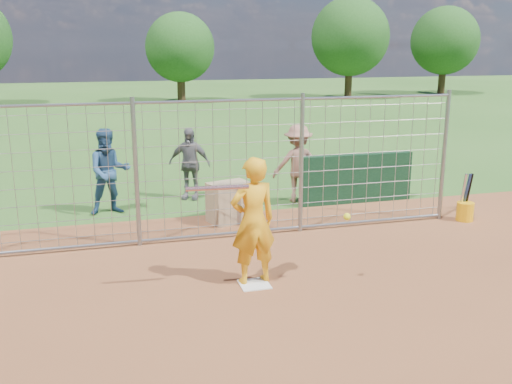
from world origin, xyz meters
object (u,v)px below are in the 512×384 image
object	(u,v)px
batter	(253,221)
bystander_a	(109,172)
bystander_b	(189,164)
equipment_bin	(230,202)
bucket_with_bats	(465,209)
bystander_c	(298,164)

from	to	relation	value
batter	bystander_a	world-z (taller)	batter
batter	bystander_b	size ratio (longest dim) A/B	1.16
batter	equipment_bin	distance (m)	3.10
equipment_bin	bucket_with_bats	xyz separation A→B (m)	(4.58, -1.19, -0.15)
batter	equipment_bin	size ratio (longest dim) A/B	2.38
equipment_bin	bucket_with_bats	distance (m)	4.73
bystander_a	bucket_with_bats	size ratio (longest dim) A/B	1.84
batter	bystander_c	xyz separation A→B (m)	(2.15, 4.12, -0.08)
bystander_b	bucket_with_bats	bearing A→B (deg)	-5.98
batter	bystander_c	bearing A→B (deg)	-125.80
bystander_b	equipment_bin	xyz separation A→B (m)	(0.48, -1.97, -0.42)
bystander_a	equipment_bin	size ratio (longest dim) A/B	2.24
bystander_a	equipment_bin	distance (m)	2.62
bystander_b	equipment_bin	size ratio (longest dim) A/B	2.06
equipment_bin	bystander_b	bearing A→B (deg)	86.58
bystander_a	bystander_b	size ratio (longest dim) A/B	1.09
bystander_c	batter	bearing A→B (deg)	68.25
bystander_a	equipment_bin	world-z (taller)	bystander_a
batter	bystander_a	xyz separation A→B (m)	(-1.93, 4.27, -0.06)
bystander_c	bucket_with_bats	world-z (taller)	bystander_c
bystander_a	bystander_b	bearing A→B (deg)	16.39
bucket_with_bats	equipment_bin	bearing A→B (deg)	165.46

